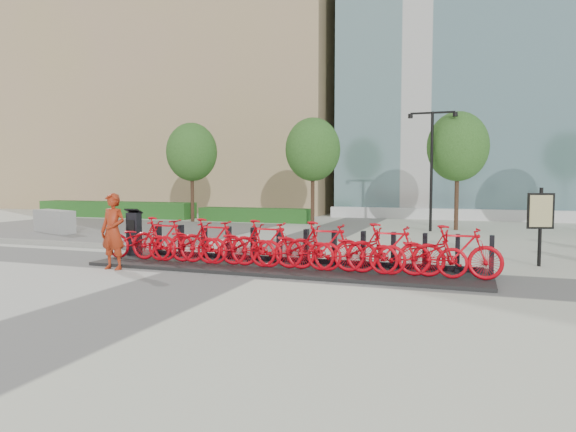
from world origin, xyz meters
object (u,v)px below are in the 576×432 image
(map_sign, at_px, (541,214))
(bike_0, at_px, (139,240))
(worker_red, at_px, (113,231))
(kiosk, at_px, (134,233))
(jersey_barrier, at_px, (54,221))

(map_sign, bearing_deg, bike_0, 177.33)
(worker_red, distance_m, map_sign, 10.52)
(bike_0, xyz_separation_m, worker_red, (0.07, -1.11, 0.33))
(kiosk, distance_m, map_sign, 10.68)
(bike_0, height_order, map_sign, map_sign)
(worker_red, bearing_deg, map_sign, 24.24)
(jersey_barrier, relative_size, map_sign, 1.22)
(bike_0, height_order, jersey_barrier, bike_0)
(jersey_barrier, bearing_deg, map_sign, 13.14)
(kiosk, bearing_deg, map_sign, 6.79)
(map_sign, bearing_deg, kiosk, 173.16)
(kiosk, xyz_separation_m, worker_red, (0.68, -1.74, 0.22))
(kiosk, distance_m, worker_red, 1.88)
(kiosk, xyz_separation_m, jersey_barrier, (-7.30, 4.62, -0.24))
(worker_red, bearing_deg, jersey_barrier, 143.70)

